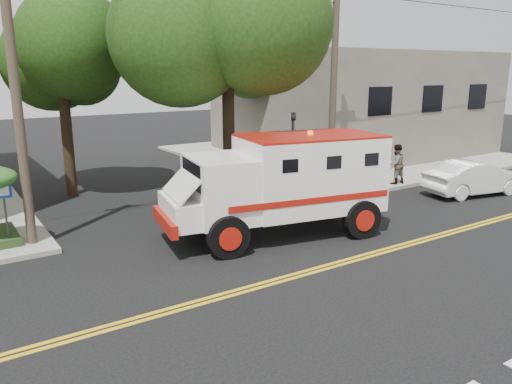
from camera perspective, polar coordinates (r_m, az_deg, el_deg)
ground at (r=13.25m, az=5.75°, el=-9.18°), size 100.00×100.00×0.00m
sidewalk_ne at (r=31.67m, az=9.41°, el=4.39°), size 17.00×17.00×0.15m
building_right at (r=32.72m, az=10.99°, el=10.04°), size 14.00×12.00×6.00m
utility_pole_left at (r=15.58m, az=-25.75°, el=10.04°), size 0.28×0.28×9.00m
utility_pole_right at (r=21.03m, az=8.84°, el=11.85°), size 0.28×0.28×9.00m
tree_main at (r=18.51m, az=-1.60°, el=20.13°), size 6.08×5.70×9.85m
tree_left at (r=21.81m, az=-20.54°, el=14.47°), size 4.48×4.20×7.70m
tree_right at (r=30.19m, az=0.05°, el=15.58°), size 4.80×4.50×8.20m
traffic_signal at (r=19.18m, az=4.22°, el=4.97°), size 0.15×0.18×3.60m
accessibility_sign at (r=16.12m, az=-26.79°, el=-1.32°), size 0.45×0.10×2.02m
armored_truck at (r=15.66m, az=3.20°, el=1.43°), size 7.31×3.83×3.17m
parked_sedan at (r=22.97m, az=23.70°, el=1.51°), size 4.64×2.39×1.46m
pedestrian_a at (r=23.58m, az=5.21°, el=3.79°), size 0.80×0.79×1.86m
pedestrian_b at (r=23.24m, az=15.71°, el=3.08°), size 0.94×0.78×1.78m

